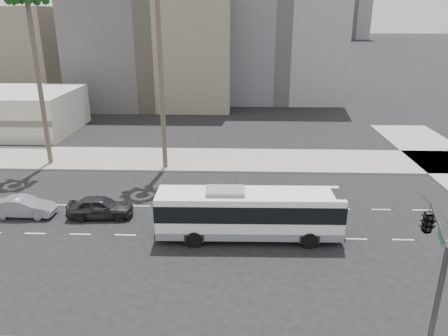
{
  "coord_description": "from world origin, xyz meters",
  "views": [
    {
      "loc": [
        1.33,
        -24.32,
        13.52
      ],
      "look_at": [
        0.34,
        4.0,
        3.32
      ],
      "focal_mm": 33.9,
      "sensor_mm": 36.0,
      "label": 1
    }
  ],
  "objects_px": {
    "car_b": "(24,207)",
    "traffic_signal": "(428,231)",
    "car_a": "(100,207)",
    "city_bus": "(249,213)"
  },
  "relations": [
    {
      "from": "city_bus",
      "to": "traffic_signal",
      "type": "height_order",
      "value": "traffic_signal"
    },
    {
      "from": "car_a",
      "to": "traffic_signal",
      "type": "distance_m",
      "value": 21.57
    },
    {
      "from": "car_b",
      "to": "city_bus",
      "type": "bearing_deg",
      "value": -98.35
    },
    {
      "from": "city_bus",
      "to": "traffic_signal",
      "type": "xyz_separation_m",
      "value": [
        6.62,
        -9.61,
        3.96
      ]
    },
    {
      "from": "city_bus",
      "to": "car_b",
      "type": "xyz_separation_m",
      "value": [
        -15.97,
        2.57,
        -1.06
      ]
    },
    {
      "from": "city_bus",
      "to": "traffic_signal",
      "type": "relative_size",
      "value": 1.71
    },
    {
      "from": "car_b",
      "to": "traffic_signal",
      "type": "relative_size",
      "value": 0.63
    },
    {
      "from": "traffic_signal",
      "to": "car_b",
      "type": "bearing_deg",
      "value": 167.12
    },
    {
      "from": "car_b",
      "to": "traffic_signal",
      "type": "xyz_separation_m",
      "value": [
        22.59,
        -12.17,
        5.02
      ]
    },
    {
      "from": "city_bus",
      "to": "car_a",
      "type": "distance_m",
      "value": 10.83
    }
  ]
}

